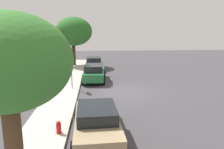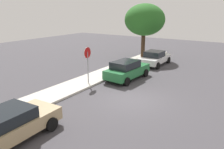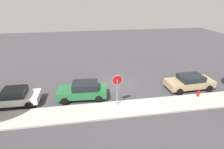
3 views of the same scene
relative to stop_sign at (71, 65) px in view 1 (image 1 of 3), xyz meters
name	(u,v)px [view 1 (image 1 of 3)]	position (x,y,z in m)	size (l,w,h in m)	color
ground_plane	(126,91)	(-0.71, -4.10, -1.95)	(60.00, 60.00, 0.00)	#423F44
sidewalk_curb	(64,92)	(-0.71, 0.55, -1.88)	(32.00, 2.18, 0.14)	beige
stop_sign	(71,65)	(0.00, 0.00, 0.00)	(0.83, 0.08, 2.81)	gray
parked_car_green	(94,73)	(2.73, -1.71, -1.17)	(4.29, 2.17, 1.53)	#236B38
parked_car_tan	(97,121)	(-7.54, -1.85, -1.22)	(4.65, 2.26, 1.41)	tan
parked_car_white	(94,63)	(8.44, -1.66, -1.24)	(4.25, 2.06, 1.42)	white
street_tree_near_corner	(9,64)	(-11.31, 0.18, 1.93)	(2.99, 2.99, 5.12)	#513823
street_tree_mid_block	(74,32)	(10.81, 0.73, 2.32)	(4.44, 4.44, 6.03)	#422D1E
fire_hydrant	(59,129)	(-7.43, -0.17, -1.59)	(0.30, 0.22, 0.72)	red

